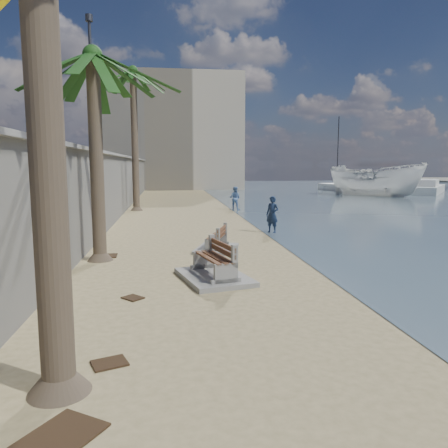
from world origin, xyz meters
TOP-DOWN VIEW (x-y plane):
  - ground_plane at (0.00, 0.00)m, footprint 140.00×140.00m
  - seawall at (-5.20, 20.00)m, footprint 0.45×70.00m
  - wall_cap at (-5.20, 20.00)m, footprint 0.80×70.00m
  - end_building at (-2.00, 52.00)m, footprint 18.00×12.00m
  - bench_near at (-1.02, 4.98)m, footprint 2.08×2.61m
  - bench_far at (-0.52, 8.99)m, footprint 1.85×2.25m
  - palm_mid at (-4.36, 7.75)m, footprint 5.00×5.00m
  - palm_back at (-4.30, 23.14)m, footprint 5.00×5.00m
  - streetlight at (-5.10, 12.00)m, footprint 0.28×0.28m
  - person_a at (2.38, 12.64)m, footprint 0.81×0.80m
  - person_b at (2.27, 22.90)m, footprint 1.04×0.96m
  - boat_cruiser at (17.79, 34.12)m, footprint 5.06×5.06m
  - yacht_near at (25.41, 37.52)m, footprint 7.93×9.06m
  - yacht_far at (18.08, 41.81)m, footprint 4.13×8.28m
  - sailboat_west at (18.74, 46.31)m, footprint 5.51×5.55m
  - debris_a at (-3.42, -1.53)m, footprint 1.06×1.11m
  - debris_b at (-3.11, 0.26)m, footprint 0.62×0.56m
  - debris_c at (-4.19, 8.36)m, footprint 0.57×0.70m
  - debris_d at (-3.02, 3.56)m, footprint 0.56×0.57m

SIDE VIEW (x-z plane):
  - ground_plane at x=0.00m, z-range 0.00..0.00m
  - debris_a at x=-3.42m, z-range 0.00..0.03m
  - debris_b at x=-3.11m, z-range 0.00..0.03m
  - debris_c at x=-4.19m, z-range 0.00..0.03m
  - debris_d at x=-3.02m, z-range 0.00..0.03m
  - sailboat_west at x=18.74m, z-range -4.18..4.84m
  - yacht_near at x=25.41m, z-range -0.40..1.10m
  - yacht_far at x=18.08m, z-range -0.40..1.10m
  - bench_far at x=-0.52m, z-range -0.05..0.76m
  - bench_near at x=-1.02m, z-range -0.06..0.90m
  - person_b at x=2.27m, z-range 0.00..1.73m
  - person_a at x=2.38m, z-range 0.00..1.88m
  - boat_cruiser at x=17.79m, z-range -0.40..3.75m
  - seawall at x=-5.20m, z-range 0.00..3.50m
  - wall_cap at x=-5.20m, z-range 3.49..3.61m
  - palm_mid at x=-4.36m, z-range 2.60..9.76m
  - streetlight at x=-5.10m, z-range 4.08..9.21m
  - end_building at x=-2.00m, z-range 0.00..14.00m
  - palm_back at x=-4.30m, z-range 3.88..13.76m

